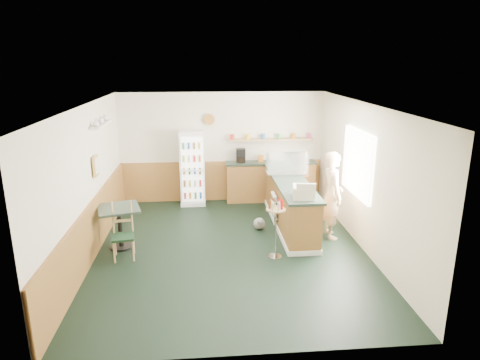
{
  "coord_description": "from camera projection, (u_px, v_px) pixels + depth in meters",
  "views": [
    {
      "loc": [
        -0.45,
        -7.38,
        3.47
      ],
      "look_at": [
        0.24,
        0.6,
        1.18
      ],
      "focal_mm": 32.0,
      "sensor_mm": 36.0,
      "label": 1
    }
  ],
  "objects": [
    {
      "name": "cafe_chair",
      "position": [
        124.0,
        229.0,
        7.65
      ],
      "size": [
        0.43,
        0.43,
        1.02
      ],
      "rotation": [
        0.0,
        0.0,
        0.13
      ],
      "color": "black",
      "rests_on": "ground"
    },
    {
      "name": "back_counter",
      "position": [
        270.0,
        180.0,
        10.69
      ],
      "size": [
        2.24,
        0.42,
        1.69
      ],
      "color": "#A16A34",
      "rests_on": "ground"
    },
    {
      "name": "ground",
      "position": [
        230.0,
        249.0,
        8.06
      ],
      "size": [
        6.0,
        6.0,
        0.0
      ],
      "primitive_type": "plane",
      "color": "black",
      "rests_on": "ground"
    },
    {
      "name": "display_case",
      "position": [
        287.0,
        164.0,
        9.32
      ],
      "size": [
        0.88,
        0.46,
        0.5
      ],
      "color": "silver",
      "rests_on": "service_counter"
    },
    {
      "name": "shopkeeper",
      "position": [
        332.0,
        195.0,
        8.41
      ],
      "size": [
        0.44,
        0.6,
        1.75
      ],
      "primitive_type": "imported",
      "rotation": [
        0.0,
        0.0,
        1.6
      ],
      "color": "tan",
      "rests_on": "ground"
    },
    {
      "name": "cafe_table",
      "position": [
        119.0,
        219.0,
        7.98
      ],
      "size": [
        0.91,
        0.91,
        0.81
      ],
      "rotation": [
        0.0,
        0.0,
        0.27
      ],
      "color": "black",
      "rests_on": "ground"
    },
    {
      "name": "condiment_stand",
      "position": [
        275.0,
        221.0,
        7.56
      ],
      "size": [
        0.35,
        0.35,
        1.08
      ],
      "rotation": [
        0.0,
        0.0,
        -0.22
      ],
      "color": "silver",
      "rests_on": "ground"
    },
    {
      "name": "drinks_fridge",
      "position": [
        192.0,
        168.0,
        10.38
      ],
      "size": [
        0.6,
        0.52,
        1.81
      ],
      "color": "white",
      "rests_on": "ground"
    },
    {
      "name": "dog_doorstop",
      "position": [
        259.0,
        223.0,
        8.96
      ],
      "size": [
        0.24,
        0.32,
        0.29
      ],
      "rotation": [
        0.0,
        0.0,
        -0.1
      ],
      "color": "gray",
      "rests_on": "ground"
    },
    {
      "name": "service_counter",
      "position": [
        290.0,
        205.0,
        9.07
      ],
      "size": [
        0.68,
        3.01,
        1.01
      ],
      "color": "#A16A34",
      "rests_on": "ground"
    },
    {
      "name": "cash_register",
      "position": [
        304.0,
        192.0,
        7.79
      ],
      "size": [
        0.45,
        0.46,
        0.22
      ],
      "primitive_type": "cube",
      "rotation": [
        0.0,
        0.0,
        -0.17
      ],
      "color": "beige",
      "rests_on": "service_counter"
    },
    {
      "name": "newspaper_rack",
      "position": [
        274.0,
        206.0,
        8.91
      ],
      "size": [
        0.09,
        0.46,
        0.54
      ],
      "color": "black",
      "rests_on": "ground"
    },
    {
      "name": "room_envelope",
      "position": [
        215.0,
        162.0,
        8.32
      ],
      "size": [
        5.04,
        6.02,
        2.72
      ],
      "color": "beige",
      "rests_on": "ground"
    }
  ]
}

